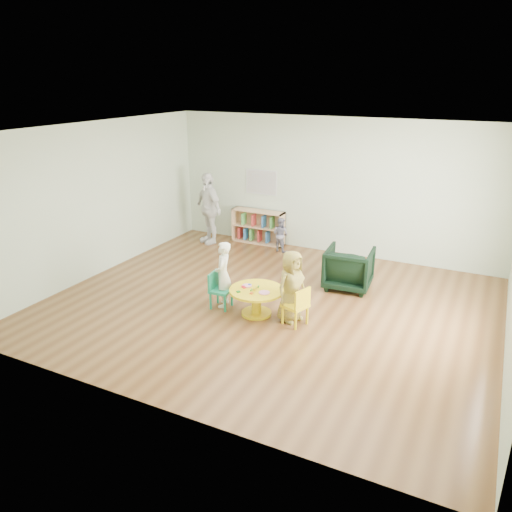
% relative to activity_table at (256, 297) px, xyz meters
% --- Properties ---
extents(room, '(7.10, 7.00, 2.80)m').
position_rel_activity_table_xyz_m(room, '(0.06, 0.39, 1.60)').
color(room, brown).
rests_on(room, ground).
extents(activity_table, '(0.85, 0.85, 0.47)m').
position_rel_activity_table_xyz_m(activity_table, '(0.00, 0.00, 0.00)').
color(activity_table, yellow).
rests_on(activity_table, ground).
extents(kid_chair_left, '(0.34, 0.34, 0.60)m').
position_rel_activity_table_xyz_m(kid_chair_left, '(-0.66, -0.04, 0.02)').
color(kid_chair_left, '#1A8F65').
rests_on(kid_chair_left, ground).
extents(kid_chair_right, '(0.42, 0.42, 0.61)m').
position_rel_activity_table_xyz_m(kid_chair_right, '(0.71, -0.05, 0.03)').
color(kid_chair_right, yellow).
rests_on(kid_chair_right, ground).
extents(bookshelf, '(1.20, 0.30, 0.75)m').
position_rel_activity_table_xyz_m(bookshelf, '(-1.57, 3.24, 0.07)').
color(bookshelf, tan).
rests_on(bookshelf, ground).
extents(alphabet_poster, '(0.74, 0.01, 0.54)m').
position_rel_activity_table_xyz_m(alphabet_poster, '(-1.56, 3.37, 1.05)').
color(alphabet_poster, silver).
rests_on(alphabet_poster, ground).
extents(armchair, '(0.85, 0.87, 0.73)m').
position_rel_activity_table_xyz_m(armchair, '(0.98, 1.66, 0.07)').
color(armchair, black).
rests_on(armchair, ground).
extents(child_left, '(0.37, 0.46, 1.09)m').
position_rel_activity_table_xyz_m(child_left, '(-0.62, 0.05, 0.25)').
color(child_left, white).
rests_on(child_left, ground).
extents(child_right, '(0.54, 0.64, 1.12)m').
position_rel_activity_table_xyz_m(child_right, '(0.56, 0.06, 0.27)').
color(child_right, yellow).
rests_on(child_right, ground).
extents(toddler, '(0.42, 0.36, 0.74)m').
position_rel_activity_table_xyz_m(toddler, '(-0.88, 2.92, 0.07)').
color(toddler, '#19183E').
rests_on(toddler, ground).
extents(adult_caretaker, '(1.00, 0.78, 1.58)m').
position_rel_activity_table_xyz_m(adult_caretaker, '(-2.56, 2.76, 0.49)').
color(adult_caretaker, white).
rests_on(adult_caretaker, ground).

